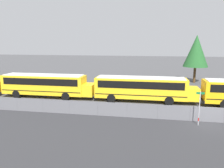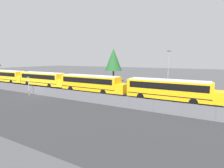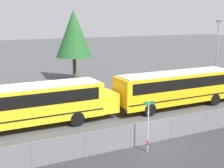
{
  "view_description": "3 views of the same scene",
  "coord_description": "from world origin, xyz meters",
  "px_view_note": "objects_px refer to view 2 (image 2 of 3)",
  "views": [
    {
      "loc": [
        -5.39,
        -20.78,
        7.38
      ],
      "look_at": [
        -10.14,
        6.16,
        2.13
      ],
      "focal_mm": 35.0,
      "sensor_mm": 36.0,
      "label": 1
    },
    {
      "loc": [
        24.8,
        -18.93,
        5.94
      ],
      "look_at": [
        11.12,
        5.35,
        1.96
      ],
      "focal_mm": 28.0,
      "sensor_mm": 36.0,
      "label": 2
    },
    {
      "loc": [
        -10.59,
        -15.33,
        7.73
      ],
      "look_at": [
        0.67,
        6.78,
        2.45
      ],
      "focal_mm": 50.0,
      "sensor_mm": 36.0,
      "label": 3
    }
  ],
  "objects_px": {
    "school_bus_4": "(91,82)",
    "street_sign": "(29,86)",
    "school_bus_2": "(8,76)",
    "school_bus_5": "(169,89)",
    "tree_1": "(113,60)",
    "school_bus_3": "(43,78)",
    "light_pole": "(168,70)"
  },
  "relations": [
    {
      "from": "school_bus_4",
      "to": "street_sign",
      "type": "xyz_separation_m",
      "value": [
        -7.68,
        -6.77,
        -0.23
      ]
    },
    {
      "from": "street_sign",
      "to": "school_bus_4",
      "type": "bearing_deg",
      "value": 41.39
    },
    {
      "from": "street_sign",
      "to": "tree_1",
      "type": "xyz_separation_m",
      "value": [
        3.66,
        22.1,
        4.16
      ]
    },
    {
      "from": "school_bus_5",
      "to": "light_pole",
      "type": "relative_size",
      "value": 1.71
    },
    {
      "from": "school_bus_4",
      "to": "street_sign",
      "type": "bearing_deg",
      "value": -138.61
    },
    {
      "from": "school_bus_3",
      "to": "street_sign",
      "type": "distance_m",
      "value": 8.93
    },
    {
      "from": "school_bus_5",
      "to": "light_pole",
      "type": "bearing_deg",
      "value": 103.71
    },
    {
      "from": "school_bus_4",
      "to": "tree_1",
      "type": "relative_size",
      "value": 1.46
    },
    {
      "from": "school_bus_2",
      "to": "school_bus_5",
      "type": "relative_size",
      "value": 1.0
    },
    {
      "from": "school_bus_2",
      "to": "school_bus_4",
      "type": "distance_m",
      "value": 25.91
    },
    {
      "from": "light_pole",
      "to": "tree_1",
      "type": "bearing_deg",
      "value": 152.35
    },
    {
      "from": "school_bus_5",
      "to": "light_pole",
      "type": "xyz_separation_m",
      "value": [
        -1.74,
        7.14,
        2.22
      ]
    },
    {
      "from": "school_bus_3",
      "to": "street_sign",
      "type": "relative_size",
      "value": 4.07
    },
    {
      "from": "school_bus_2",
      "to": "light_pole",
      "type": "relative_size",
      "value": 1.71
    },
    {
      "from": "school_bus_2",
      "to": "street_sign",
      "type": "distance_m",
      "value": 19.58
    },
    {
      "from": "school_bus_3",
      "to": "school_bus_5",
      "type": "height_order",
      "value": "same"
    },
    {
      "from": "school_bus_4",
      "to": "street_sign",
      "type": "distance_m",
      "value": 10.24
    },
    {
      "from": "school_bus_5",
      "to": "tree_1",
      "type": "relative_size",
      "value": 1.46
    },
    {
      "from": "school_bus_2",
      "to": "school_bus_5",
      "type": "xyz_separation_m",
      "value": [
        39.22,
        -0.36,
        0.0
      ]
    },
    {
      "from": "school_bus_4",
      "to": "street_sign",
      "type": "relative_size",
      "value": 4.07
    },
    {
      "from": "street_sign",
      "to": "tree_1",
      "type": "distance_m",
      "value": 22.78
    },
    {
      "from": "school_bus_2",
      "to": "school_bus_4",
      "type": "bearing_deg",
      "value": -0.86
    },
    {
      "from": "school_bus_3",
      "to": "school_bus_4",
      "type": "bearing_deg",
      "value": -1.81
    },
    {
      "from": "school_bus_4",
      "to": "street_sign",
      "type": "height_order",
      "value": "school_bus_4"
    },
    {
      "from": "school_bus_3",
      "to": "school_bus_4",
      "type": "distance_m",
      "value": 12.99
    },
    {
      "from": "street_sign",
      "to": "tree_1",
      "type": "relative_size",
      "value": 0.36
    },
    {
      "from": "tree_1",
      "to": "school_bus_3",
      "type": "bearing_deg",
      "value": -120.99
    },
    {
      "from": "school_bus_5",
      "to": "school_bus_2",
      "type": "bearing_deg",
      "value": 179.47
    },
    {
      "from": "school_bus_4",
      "to": "tree_1",
      "type": "bearing_deg",
      "value": 104.7
    },
    {
      "from": "tree_1",
      "to": "school_bus_2",
      "type": "bearing_deg",
      "value": -145.67
    },
    {
      "from": "school_bus_4",
      "to": "tree_1",
      "type": "xyz_separation_m",
      "value": [
        -4.02,
        15.33,
        3.93
      ]
    },
    {
      "from": "school_bus_2",
      "to": "school_bus_5",
      "type": "distance_m",
      "value": 39.22
    }
  ]
}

